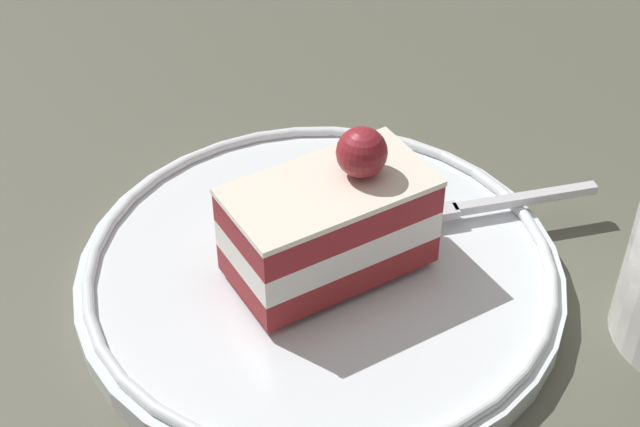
# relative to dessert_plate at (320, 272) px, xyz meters

# --- Properties ---
(ground_plane) EXTENTS (2.40, 2.40, 0.00)m
(ground_plane) POSITION_rel_dessert_plate_xyz_m (0.02, -0.02, -0.01)
(ground_plane) COLOR #535446
(dessert_plate) EXTENTS (0.24, 0.24, 0.02)m
(dessert_plate) POSITION_rel_dessert_plate_xyz_m (0.00, 0.00, 0.00)
(dessert_plate) COLOR silver
(dessert_plate) RESTS_ON ground_plane
(cake_slice) EXTENTS (0.11, 0.10, 0.07)m
(cake_slice) POSITION_rel_dessert_plate_xyz_m (0.00, 0.01, 0.04)
(cake_slice) COLOR maroon
(cake_slice) RESTS_ON dessert_plate
(fork) EXTENTS (0.07, 0.11, 0.00)m
(fork) POSITION_rel_dessert_plate_xyz_m (-0.06, 0.07, 0.01)
(fork) COLOR silver
(fork) RESTS_ON dessert_plate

